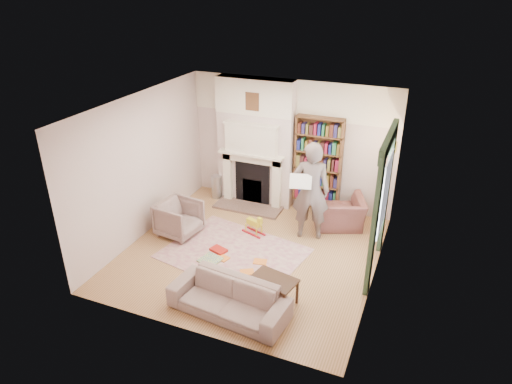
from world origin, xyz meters
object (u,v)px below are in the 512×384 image
at_px(armchair_left, 179,218).
at_px(rocking_horse, 254,225).
at_px(bookcase, 318,160).
at_px(paraffin_heater, 217,187).
at_px(sofa, 229,298).
at_px(coffee_table, 273,291).
at_px(armchair_reading, 338,212).
at_px(man_reading, 311,191).

bearing_deg(armchair_left, rocking_horse, -60.49).
distance_m(bookcase, paraffin_heater, 2.47).
height_order(sofa, coffee_table, sofa).
bearing_deg(sofa, paraffin_heater, 125.57).
height_order(bookcase, armchair_reading, bookcase).
distance_m(armchair_left, sofa, 2.61).
bearing_deg(man_reading, armchair_reading, -140.83).
distance_m(armchair_left, man_reading, 2.65).
bearing_deg(man_reading, rocking_horse, 4.40).
bearing_deg(armchair_reading, paraffin_heater, -26.26).
height_order(armchair_left, sofa, armchair_left).
relative_size(armchair_left, rocking_horse, 1.60).
distance_m(paraffin_heater, rocking_horse, 1.87).
xyz_separation_m(armchair_left, rocking_horse, (1.37, 0.55, -0.14)).
bearing_deg(paraffin_heater, coffee_table, -50.30).
height_order(sofa, man_reading, man_reading).
bearing_deg(paraffin_heater, bookcase, 6.65).
distance_m(coffee_table, paraffin_heater, 3.95).
height_order(armchair_left, rocking_horse, armchair_left).
bearing_deg(rocking_horse, man_reading, 37.82).
xyz_separation_m(armchair_left, coffee_table, (2.47, -1.27, -0.12)).
bearing_deg(man_reading, armchair_left, 6.50).
bearing_deg(coffee_table, rocking_horse, 133.40).
relative_size(sofa, paraffin_heater, 3.37).
height_order(armchair_left, paraffin_heater, armchair_left).
height_order(bookcase, rocking_horse, bookcase).
bearing_deg(sofa, rocking_horse, 109.69).
bearing_deg(man_reading, coffee_table, 77.63).
relative_size(bookcase, coffee_table, 2.64).
xyz_separation_m(bookcase, armchair_reading, (0.62, -0.53, -0.85)).
xyz_separation_m(coffee_table, rocking_horse, (-1.10, 1.83, -0.01)).
height_order(coffee_table, rocking_horse, coffee_table).
relative_size(coffee_table, paraffin_heater, 1.27).
height_order(sofa, rocking_horse, sofa).
xyz_separation_m(armchair_reading, coffee_table, (-0.39, -2.77, -0.10)).
relative_size(bookcase, rocking_horse, 3.85).
xyz_separation_m(armchair_left, man_reading, (2.41, 0.90, 0.64)).
height_order(man_reading, coffee_table, man_reading).
relative_size(sofa, rocking_horse, 3.85).
height_order(coffee_table, paraffin_heater, paraffin_heater).
distance_m(bookcase, armchair_left, 3.13).
xyz_separation_m(man_reading, paraffin_heater, (-2.46, 0.86, -0.71)).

